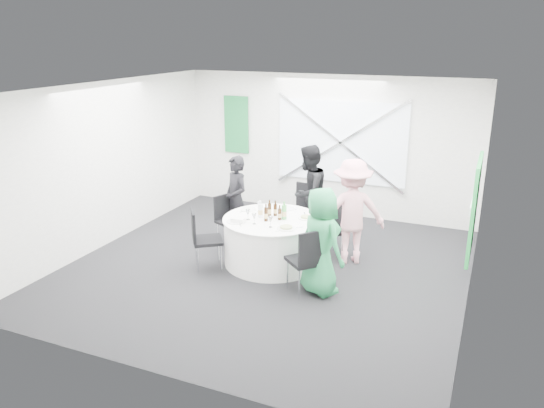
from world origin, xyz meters
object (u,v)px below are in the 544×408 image
at_px(person_woman_green, 321,241).
at_px(chair_front_right, 308,256).
at_px(chair_front_left, 202,235).
at_px(person_man_back, 308,193).
at_px(banquet_table, 272,241).
at_px(clear_water_bottle, 260,211).
at_px(chair_back_left, 227,216).
at_px(chair_back_right, 334,226).
at_px(chair_back, 304,208).
at_px(green_water_bottle, 284,212).
at_px(person_man_back_left, 236,199).
at_px(person_woman_pink, 352,211).

bearing_deg(person_woman_green, chair_front_right, 79.03).
xyz_separation_m(chair_front_left, person_man_back, (1.07, 1.90, 0.28)).
distance_m(banquet_table, clear_water_bottle, 0.52).
distance_m(chair_back_left, person_man_back, 1.49).
xyz_separation_m(chair_back_right, chair_front_left, (-1.72, -1.34, 0.06)).
distance_m(chair_back, green_water_bottle, 1.10).
bearing_deg(person_woman_green, green_water_bottle, -7.28).
xyz_separation_m(chair_front_right, chair_front_left, (-1.80, 0.16, -0.01)).
bearing_deg(chair_back, chair_front_left, -113.67).
relative_size(chair_front_right, green_water_bottle, 3.41).
relative_size(chair_back_right, green_water_bottle, 3.04).
distance_m(chair_back_left, clear_water_bottle, 1.04).
bearing_deg(clear_water_bottle, person_man_back, 74.24).
bearing_deg(clear_water_bottle, chair_back_left, 151.07).
relative_size(banquet_table, clear_water_bottle, 5.68).
height_order(chair_back_left, person_woman_green, person_woman_green).
bearing_deg(clear_water_bottle, chair_back, 73.11).
relative_size(chair_back, chair_back_left, 1.19).
relative_size(chair_front_left, person_man_back, 0.57).
xyz_separation_m(chair_front_right, green_water_bottle, (-0.70, 0.85, 0.29)).
distance_m(chair_back_left, chair_front_left, 1.11).
height_order(chair_front_right, person_man_back_left, person_man_back_left).
bearing_deg(green_water_bottle, chair_back_right, 46.44).
xyz_separation_m(banquet_table, person_woman_green, (1.03, -0.66, 0.40)).
height_order(banquet_table, chair_back, chair_back).
xyz_separation_m(chair_back_right, clear_water_bottle, (-1.01, -0.71, 0.35)).
xyz_separation_m(banquet_table, chair_back, (0.14, 1.11, 0.23)).
distance_m(chair_front_right, clear_water_bottle, 1.37).
bearing_deg(person_man_back_left, person_woman_green, 0.58).
distance_m(chair_back, person_man_back, 0.29).
distance_m(person_man_back_left, clear_water_bottle, 1.01).
bearing_deg(chair_front_left, person_woman_pink, -94.56).
relative_size(chair_back_right, person_woman_pink, 0.52).
bearing_deg(chair_back, green_water_bottle, -80.18).
xyz_separation_m(chair_back, chair_back_left, (-1.19, -0.65, -0.10)).
bearing_deg(chair_back_right, chair_front_left, -92.83).
height_order(banquet_table, chair_front_right, chair_front_right).
relative_size(person_man_back_left, person_woman_pink, 0.91).
bearing_deg(green_water_bottle, chair_back, 92.39).
xyz_separation_m(chair_front_right, person_man_back, (-0.73, 2.06, 0.27)).
relative_size(chair_front_left, person_man_back_left, 0.63).
relative_size(chair_front_right, person_woman_pink, 0.58).
bearing_deg(chair_back, banquet_table, -90.00).
bearing_deg(person_man_back_left, chair_back_right, 35.56).
distance_m(chair_back, chair_front_left, 2.04).
bearing_deg(banquet_table, chair_back_left, 156.35).
bearing_deg(green_water_bottle, clear_water_bottle, -171.65).
bearing_deg(chair_front_right, banquet_table, -90.00).
height_order(chair_back, chair_front_right, chair_back).
xyz_separation_m(chair_back_right, chair_front_right, (0.08, -1.50, 0.07)).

